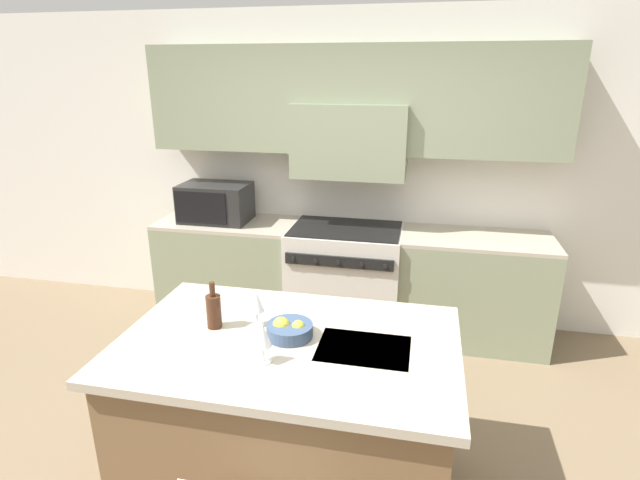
# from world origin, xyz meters

# --- Properties ---
(back_cabinetry) EXTENTS (10.00, 0.46, 2.70)m
(back_cabinetry) POSITION_xyz_m (0.00, 2.15, 1.59)
(back_cabinetry) COLOR silver
(back_cabinetry) RESTS_ON ground_plane
(back_counter) EXTENTS (3.38, 0.62, 0.92)m
(back_counter) POSITION_xyz_m (-0.00, 1.90, 0.46)
(back_counter) COLOR gray
(back_counter) RESTS_ON ground_plane
(range_stove) EXTENTS (0.95, 0.70, 0.93)m
(range_stove) POSITION_xyz_m (0.00, 1.88, 0.47)
(range_stove) COLOR beige
(range_stove) RESTS_ON ground_plane
(microwave) EXTENTS (0.60, 0.41, 0.33)m
(microwave) POSITION_xyz_m (-1.18, 1.89, 1.09)
(microwave) COLOR black
(microwave) RESTS_ON back_counter
(kitchen_island) EXTENTS (1.67, 1.08, 0.94)m
(kitchen_island) POSITION_xyz_m (0.02, -0.03, 0.48)
(kitchen_island) COLOR brown
(kitchen_island) RESTS_ON ground_plane
(wine_bottle) EXTENTS (0.08, 0.08, 0.25)m
(wine_bottle) POSITION_xyz_m (-0.38, 0.02, 1.04)
(wine_bottle) COLOR #422314
(wine_bottle) RESTS_ON kitchen_island
(wine_glass_near) EXTENTS (0.08, 0.08, 0.19)m
(wine_glass_near) POSITION_xyz_m (-0.03, -0.24, 1.08)
(wine_glass_near) COLOR white
(wine_glass_near) RESTS_ON kitchen_island
(wine_glass_far) EXTENTS (0.08, 0.08, 0.19)m
(wine_glass_far) POSITION_xyz_m (-0.17, 0.08, 1.08)
(wine_glass_far) COLOR white
(wine_glass_far) RESTS_ON kitchen_island
(fruit_bowl) EXTENTS (0.23, 0.23, 0.10)m
(fruit_bowl) POSITION_xyz_m (0.02, 0.01, 0.98)
(fruit_bowl) COLOR #384C6B
(fruit_bowl) RESTS_ON kitchen_island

